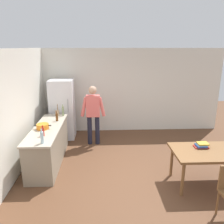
% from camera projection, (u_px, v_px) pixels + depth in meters
% --- Properties ---
extents(ground_plane, '(14.00, 14.00, 0.00)m').
position_uv_depth(ground_plane, '(135.00, 177.00, 4.92)').
color(ground_plane, brown).
extents(wall_back, '(6.40, 0.12, 2.70)m').
position_uv_depth(wall_back, '(123.00, 91.00, 7.43)').
color(wall_back, silver).
rests_on(wall_back, ground_plane).
extents(wall_left, '(0.12, 5.60, 2.70)m').
position_uv_depth(wall_left, '(9.00, 117.00, 4.63)').
color(wall_left, silver).
rests_on(wall_left, ground_plane).
extents(kitchen_counter, '(0.64, 2.20, 0.90)m').
position_uv_depth(kitchen_counter, '(49.00, 145.00, 5.48)').
color(kitchen_counter, gray).
rests_on(kitchen_counter, ground_plane).
extents(refrigerator, '(0.70, 0.67, 1.80)m').
position_uv_depth(refrigerator, '(63.00, 109.00, 6.90)').
color(refrigerator, white).
rests_on(refrigerator, ground_plane).
extents(person, '(0.70, 0.22, 1.70)m').
position_uv_depth(person, '(93.00, 111.00, 6.39)').
color(person, '#1E1E2D').
rests_on(person, ground_plane).
extents(dining_table, '(1.40, 0.90, 0.75)m').
position_uv_depth(dining_table, '(208.00, 154.00, 4.51)').
color(dining_table, brown).
rests_on(dining_table, ground_plane).
extents(cooking_pot, '(0.40, 0.28, 0.12)m').
position_uv_depth(cooking_pot, '(43.00, 126.00, 5.24)').
color(cooking_pot, orange).
rests_on(cooking_pot, kitchen_counter).
extents(utensil_jar, '(0.11, 0.11, 0.32)m').
position_uv_depth(utensil_jar, '(57.00, 113.00, 6.27)').
color(utensil_jar, tan).
rests_on(utensil_jar, kitchen_counter).
extents(bottle_water_clear, '(0.07, 0.07, 0.30)m').
position_uv_depth(bottle_water_clear, '(42.00, 137.00, 4.44)').
color(bottle_water_clear, silver).
rests_on(bottle_water_clear, kitchen_counter).
extents(bottle_vinegar_tall, '(0.06, 0.06, 0.32)m').
position_uv_depth(bottle_vinegar_tall, '(63.00, 111.00, 6.22)').
color(bottle_vinegar_tall, gray).
rests_on(bottle_vinegar_tall, kitchen_counter).
extents(bottle_sauce_red, '(0.06, 0.06, 0.24)m').
position_uv_depth(bottle_sauce_red, '(43.00, 132.00, 4.82)').
color(bottle_sauce_red, '#B22319').
rests_on(bottle_sauce_red, kitchen_counter).
extents(bottle_beer_brown, '(0.06, 0.06, 0.26)m').
position_uv_depth(bottle_beer_brown, '(57.00, 117.00, 5.79)').
color(bottle_beer_brown, '#5B3314').
rests_on(bottle_beer_brown, kitchen_counter).
extents(book_stack, '(0.28, 0.20, 0.09)m').
position_uv_depth(book_stack, '(202.00, 145.00, 4.63)').
color(book_stack, '#B22D28').
rests_on(book_stack, dining_table).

